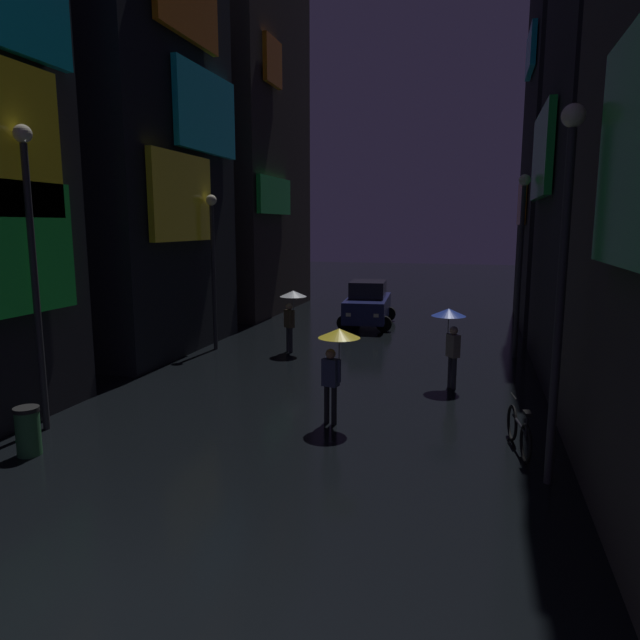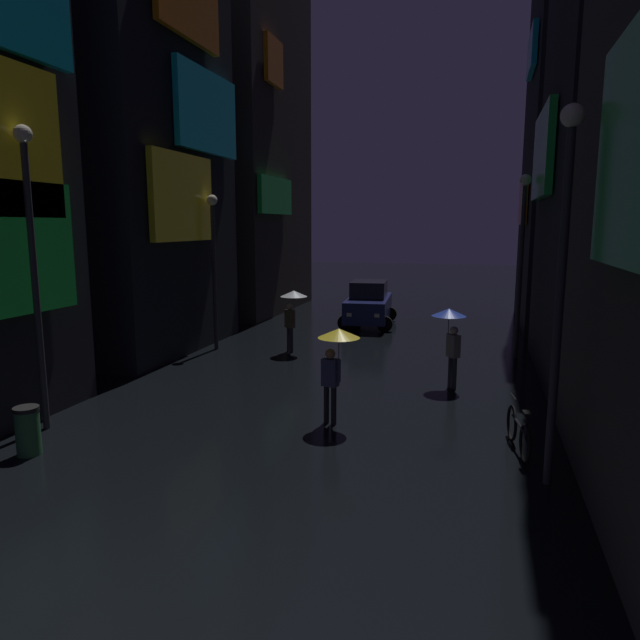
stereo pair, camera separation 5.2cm
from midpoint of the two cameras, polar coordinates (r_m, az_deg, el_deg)
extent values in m
plane|color=black|center=(7.40, -20.44, -26.59)|extent=(120.00, 120.00, 0.00)
cube|color=#26E54C|center=(13.01, -28.77, 6.25)|extent=(0.20, 3.66, 2.73)
cube|color=yellow|center=(13.31, -28.65, 15.61)|extent=(0.20, 2.74, 3.05)
cube|color=black|center=(21.10, -18.23, 21.45)|extent=(4.00, 7.09, 17.64)
cube|color=yellow|center=(18.81, -13.49, 11.82)|extent=(0.20, 3.65, 2.71)
cube|color=#19D8F2|center=(20.82, -11.13, 19.71)|extent=(0.20, 4.18, 2.68)
cube|color=#2D2826|center=(29.49, -7.20, 17.39)|extent=(4.00, 8.45, 16.75)
cube|color=#26E54C|center=(26.60, -4.40, 12.28)|extent=(0.20, 3.95, 1.64)
cube|color=orange|center=(27.47, -4.59, 24.36)|extent=(0.20, 1.95, 1.97)
cube|color=#26E54C|center=(7.71, 28.75, 14.89)|extent=(0.20, 2.66, 2.71)
cube|color=#26E54C|center=(18.17, 21.48, 15.15)|extent=(0.20, 4.06, 2.45)
cube|color=black|center=(27.23, 25.02, 21.16)|extent=(4.00, 7.16, 20.37)
cube|color=orange|center=(25.43, 19.69, 10.90)|extent=(0.20, 2.31, 1.72)
cube|color=#19D8F2|center=(26.06, 20.51, 23.84)|extent=(0.20, 2.69, 1.61)
cylinder|color=#2D2D38|center=(15.47, 13.38, -5.22)|extent=(0.12, 0.12, 0.85)
cylinder|color=#2D2D38|center=(15.61, 12.99, -5.08)|extent=(0.12, 0.12, 0.85)
cube|color=gray|center=(15.37, 13.29, -2.53)|extent=(0.38, 0.40, 0.60)
sphere|color=beige|center=(15.30, 13.35, -1.03)|extent=(0.22, 0.22, 0.22)
cylinder|color=gray|center=(15.48, 12.75, -2.25)|extent=(0.09, 0.09, 0.50)
cylinder|color=slate|center=(15.41, 12.80, -1.03)|extent=(0.02, 0.02, 0.77)
cone|color=#263FB2|center=(15.33, 12.87, 0.76)|extent=(0.90, 0.90, 0.20)
cylinder|color=black|center=(12.56, 0.77, -8.41)|extent=(0.12, 0.12, 0.85)
cylinder|color=black|center=(12.48, 1.50, -8.53)|extent=(0.12, 0.12, 0.85)
cube|color=#333859|center=(12.32, 1.15, -5.26)|extent=(0.38, 0.30, 0.60)
sphere|color=#9E7051|center=(12.22, 1.15, -3.40)|extent=(0.22, 0.22, 0.22)
cylinder|color=#333859|center=(12.26, 2.00, -5.09)|extent=(0.09, 0.09, 0.50)
cylinder|color=slate|center=(12.18, 2.01, -3.56)|extent=(0.02, 0.02, 0.77)
cone|color=yellow|center=(12.08, 2.02, -1.32)|extent=(0.90, 0.90, 0.20)
cylinder|color=#2D2D38|center=(19.51, -3.09, -1.94)|extent=(0.12, 0.12, 0.85)
cylinder|color=#2D2D38|center=(19.36, -2.80, -2.02)|extent=(0.12, 0.12, 0.85)
cube|color=brown|center=(19.30, -2.96, 0.13)|extent=(0.40, 0.38, 0.60)
sphere|color=tan|center=(19.24, -2.97, 1.34)|extent=(0.22, 0.22, 0.22)
cylinder|color=brown|center=(19.17, -2.54, 0.22)|extent=(0.09, 0.09, 0.50)
cylinder|color=slate|center=(19.12, -2.55, 1.21)|extent=(0.02, 0.02, 0.77)
cone|color=silver|center=(19.06, -2.56, 2.66)|extent=(0.90, 0.90, 0.20)
torus|color=black|center=(12.25, 18.75, -9.72)|extent=(0.18, 0.72, 0.72)
torus|color=black|center=(11.25, 19.96, -11.54)|extent=(0.18, 0.72, 0.72)
cylinder|color=black|center=(11.69, 19.37, -9.76)|extent=(0.21, 0.99, 0.05)
cylinder|color=black|center=(11.13, 20.06, -9.85)|extent=(0.04, 0.04, 0.40)
cube|color=black|center=(11.06, 20.12, -8.78)|extent=(0.16, 0.26, 0.06)
cylinder|color=black|center=(12.09, 18.89, -7.26)|extent=(0.10, 0.45, 0.03)
cube|color=navy|center=(24.56, 4.95, 1.23)|extent=(2.03, 4.22, 0.90)
cube|color=black|center=(24.46, 4.97, 3.09)|extent=(1.59, 1.96, 0.70)
cylinder|color=black|center=(23.25, 6.56, -0.39)|extent=(0.66, 0.27, 0.64)
cylinder|color=black|center=(23.42, 2.62, -0.26)|extent=(0.66, 0.27, 0.64)
cylinder|color=black|center=(25.87, 7.03, 0.61)|extent=(0.66, 0.27, 0.64)
cylinder|color=black|center=(26.03, 3.48, 0.72)|extent=(0.66, 0.27, 0.64)
cube|color=white|center=(22.47, 5.78, 0.45)|extent=(0.20, 0.08, 0.14)
cube|color=white|center=(22.59, 3.00, 0.53)|extent=(0.20, 0.08, 0.14)
cylinder|color=#2D2D33|center=(19.34, 19.45, 4.38)|extent=(0.14, 0.14, 5.49)
sphere|color=#F9EFCC|center=(19.33, 19.94, 13.03)|extent=(0.36, 0.36, 0.36)
cylinder|color=#2D2D33|center=(9.88, 22.90, 0.49)|extent=(0.14, 0.14, 5.74)
sphere|color=#F9EFCC|center=(9.91, 24.09, 18.18)|extent=(0.36, 0.36, 0.36)
cylinder|color=#2D2D33|center=(13.05, -26.45, 2.55)|extent=(0.14, 0.14, 5.87)
sphere|color=#F9EFCC|center=(13.10, -27.49, 16.19)|extent=(0.36, 0.36, 0.36)
cylinder|color=#2D2D33|center=(19.90, -10.44, 4.08)|extent=(0.14, 0.14, 4.93)
sphere|color=#F9EFCC|center=(19.83, -10.67, 11.70)|extent=(0.36, 0.36, 0.36)
cylinder|color=#265933|center=(12.22, -27.05, -10.01)|extent=(0.44, 0.44, 0.85)
cylinder|color=black|center=(12.08, -27.22, -7.93)|extent=(0.46, 0.46, 0.08)
camera|label=1|loc=(0.03, -89.89, 0.02)|focal=32.00mm
camera|label=2|loc=(0.03, 90.11, -0.02)|focal=32.00mm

